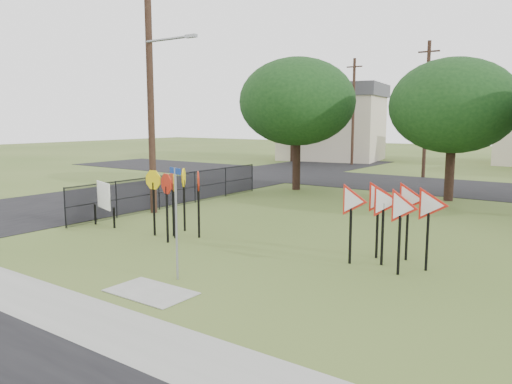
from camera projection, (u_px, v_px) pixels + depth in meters
ground at (218, 267)px, 13.30m from camera, size 140.00×140.00×0.00m
sidewalk at (83, 317)px, 9.92m from camera, size 30.00×1.60×0.02m
planting_strip at (25, 339)px, 8.95m from camera, size 30.00×0.80×0.02m
street_left at (169, 189)px, 28.26m from camera, size 8.00×50.00×0.02m
street_far at (436, 186)px, 29.40m from camera, size 60.00×8.00×0.02m
curb_pad at (151, 292)px, 11.37m from camera, size 2.00×1.20×0.02m
street_name_sign at (176, 216)px, 12.08m from camera, size 0.54×0.22×2.77m
stop_sign_cluster at (175, 187)px, 16.53m from camera, size 2.05×1.96×2.25m
yield_sign_cluster at (391, 205)px, 13.27m from camera, size 2.88×1.59×2.25m
info_board at (104, 197)px, 18.27m from camera, size 1.25×0.47×1.64m
utility_pole_main at (151, 87)px, 20.33m from camera, size 3.55×0.33×10.00m
far_pole_a at (426, 109)px, 33.10m from camera, size 1.40×0.24×9.00m
far_pole_c at (353, 111)px, 42.54m from camera, size 1.40×0.24×9.00m
fence_run at (178, 189)px, 22.59m from camera, size 0.05×11.55×1.50m
house_left at (332, 122)px, 48.20m from camera, size 10.58×8.88×7.20m
tree_near_left at (297, 102)px, 27.32m from camera, size 6.40×6.40×7.27m
tree_near_mid at (453, 106)px, 23.57m from camera, size 6.00×6.00×6.80m
tree_far_left at (293, 105)px, 45.91m from camera, size 6.80×6.80×7.73m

